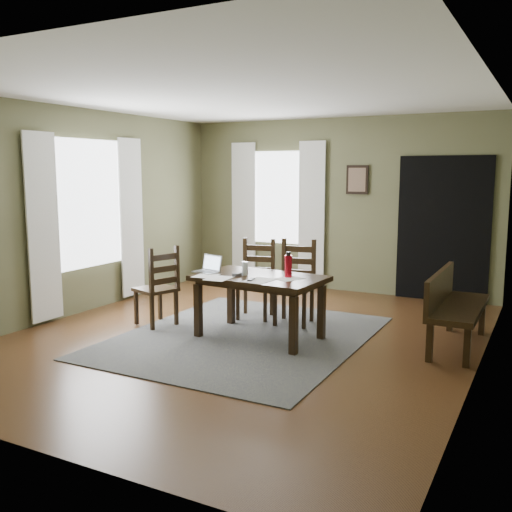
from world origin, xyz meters
The scene contains 25 objects.
ground centered at (0.00, 0.00, -0.01)m, with size 5.00×6.00×0.01m.
room_shell centered at (0.00, 0.00, 1.80)m, with size 5.02×6.02×2.71m.
rug centered at (0.00, 0.00, 0.01)m, with size 2.60×3.20×0.01m.
dining_table centered at (0.17, 0.05, 0.63)m, with size 1.48×0.95×0.71m.
chair_end centered at (-1.15, -0.07, 0.48)m, with size 0.55×0.55×0.98m.
chair_back_left centered at (-0.29, 0.86, 0.49)m, with size 0.53×0.53×1.00m.
chair_back_right centered at (0.27, 0.83, 0.51)m, with size 0.51×0.51×1.03m.
bench centered at (2.15, 0.74, 0.49)m, with size 0.47×1.45×0.82m.
laptop centered at (-0.45, -0.01, 0.77)m, with size 0.33×0.28×0.20m.
computer_mouse centered at (-0.04, -0.09, 0.74)m, with size 0.06×0.10×0.03m, color #3F3F42.
tv_remote centered at (0.22, -0.23, 0.73)m, with size 0.04×0.16×0.02m, color black.
drinking_glass centered at (0.01, 0.01, 0.80)m, with size 0.07×0.07×0.15m, color silver.
water_bottle centered at (0.50, 0.12, 0.85)m, with size 0.09×0.09×0.28m.
paper_a centered at (-0.36, -0.23, 0.72)m, with size 0.23×0.30×0.00m, color white.
paper_b centered at (0.30, -0.20, 0.72)m, with size 0.26×0.33×0.00m, color white.
paper_d centered at (0.54, 0.04, 0.72)m, with size 0.22×0.29×0.00m, color white.
paper_e centered at (-0.14, -0.31, 0.72)m, with size 0.24×0.31×0.00m, color white.
window_left centered at (-2.47, 0.20, 1.45)m, with size 0.01×1.30×1.70m.
window_back centered at (-1.00, 2.97, 1.45)m, with size 1.00×0.01×1.50m.
curtain_left_near centered at (-2.44, -0.62, 1.20)m, with size 0.03×0.48×2.30m.
curtain_left_far centered at (-2.44, 1.02, 1.20)m, with size 0.03×0.48×2.30m.
curtain_back_left centered at (-1.62, 2.94, 1.20)m, with size 0.44×0.03×2.30m.
curtain_back_right centered at (-0.38, 2.94, 1.20)m, with size 0.44×0.03×2.30m.
framed_picture centered at (0.35, 2.97, 1.75)m, with size 0.34×0.03×0.44m.
doorway_back centered at (1.65, 2.97, 1.05)m, with size 1.30×0.03×2.10m.
Camera 1 is at (3.05, -5.52, 1.88)m, focal length 40.00 mm.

